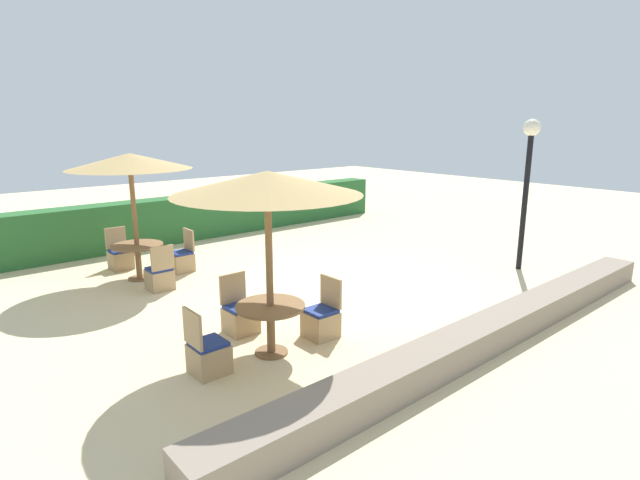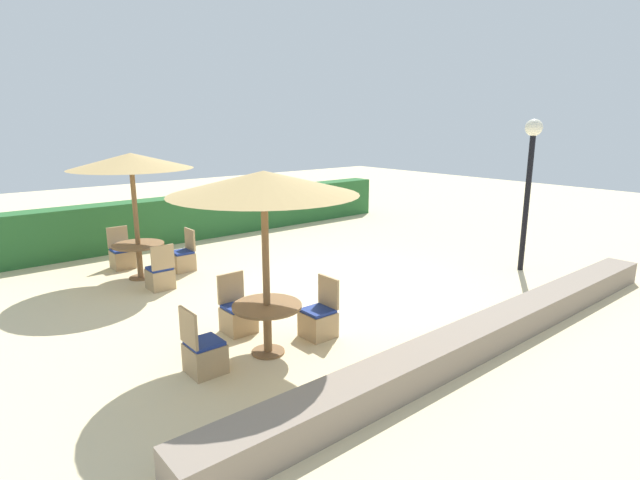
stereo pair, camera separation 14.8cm
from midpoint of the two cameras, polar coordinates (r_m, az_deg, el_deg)
The scene contains 14 objects.
ground_plane at distance 10.03m, azimuth 1.82°, elevation -5.61°, with size 40.00×40.00×0.00m, color beige.
hedge_row at distance 14.72m, azimuth -14.10°, elevation 2.62°, with size 13.00×0.70×1.23m, color #28602D.
stone_border at distance 7.98m, azimuth 18.51°, elevation -9.85°, with size 10.00×0.56×0.42m, color gray.
lamp_post at distance 11.80m, azimuth 22.38°, elevation 7.96°, with size 0.36×0.36×3.32m.
parasol_back_left at distance 10.90m, azimuth -21.29°, elevation 8.32°, with size 2.46×2.46×2.65m.
round_table_back_left at distance 11.20m, azimuth -20.48°, elevation -1.30°, with size 1.06×1.06×0.75m.
patio_chair_back_left_north at distance 12.21m, azimuth -22.18°, elevation -1.86°, with size 0.46×0.46×0.93m.
patio_chair_back_left_east at distance 11.57m, azimuth -15.85°, elevation -2.17°, with size 0.46×0.46×0.93m.
patio_chair_back_left_south at distance 10.44m, azimuth -18.21°, elevation -4.02°, with size 0.46×0.46×0.93m.
parasol_front_left at distance 6.74m, azimuth -6.68°, elevation 6.40°, with size 2.58×2.58×2.63m.
round_table_front_left at distance 7.21m, azimuth -6.27°, elevation -8.67°, with size 0.99×0.99×0.74m.
patio_chair_front_left_east at distance 7.83m, azimuth -0.37°, elevation -9.16°, with size 0.46×0.46×0.93m.
patio_chair_front_left_north at distance 8.09m, azimuth -9.64°, elevation -8.61°, with size 0.46×0.46×0.93m.
patio_chair_front_left_west at distance 6.94m, azimuth -13.32°, elevation -12.67°, with size 0.46×0.46×0.93m.
Camera 1 is at (-6.46, -6.94, 3.27)m, focal length 28.00 mm.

